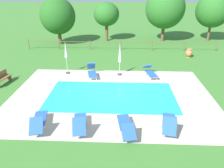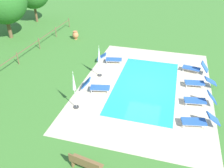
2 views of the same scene
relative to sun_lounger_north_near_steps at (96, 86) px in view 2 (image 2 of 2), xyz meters
name	(u,v)px [view 2 (image 2 of 2)]	position (x,y,z in m)	size (l,w,h in m)	color
ground_plane	(145,86)	(1.60, -3.09, -0.39)	(160.00, 160.00, 0.00)	#3D752D
pool_deck_paving	(145,86)	(1.60, -3.09, -0.39)	(12.58, 8.82, 0.01)	beige
swimming_pool_water	(145,86)	(1.60, -3.09, -0.39)	(7.93, 4.17, 0.01)	#23A8C1
pool_coping_rim	(145,86)	(1.60, -3.09, -0.38)	(8.41, 4.65, 0.01)	beige
sun_lounger_north_near_steps	(96,86)	(0.00, 0.00, 0.00)	(0.97, 1.96, 0.97)	#2856A8
sun_lounger_north_mid	(195,68)	(4.51, -6.42, 0.00)	(0.94, 1.94, 0.99)	#2856A8
sun_lounger_north_far	(200,100)	(0.26, -6.60, 0.00)	(0.87, 1.94, 0.97)	#2856A8
sun_lounger_north_end	(199,121)	(-1.75, -6.50, -0.02)	(0.99, 2.07, 0.85)	#2856A8
sun_lounger_south_near_corner	(110,59)	(4.39, 0.26, -0.03)	(0.99, 2.11, 0.79)	#2856A8
sun_lounger_south_end	(199,82)	(2.45, -6.65, -0.04)	(0.92, 2.13, 0.73)	#2856A8
patio_umbrella_closed_row_west	(74,86)	(-2.01, 0.59, 1.19)	(0.32, 0.32, 2.48)	#383838
patio_umbrella_closed_row_mid_west	(99,57)	(2.08, 0.43, 1.14)	(0.32, 0.32, 2.41)	#383838
wooden_bench_lawn_side	(86,163)	(-6.11, -1.62, 0.07)	(0.68, 1.55, 0.87)	brown
terracotta_urn_near_fence	(75,35)	(8.63, 5.17, 0.05)	(0.61, 0.61, 0.83)	#C67547
perimeter_fence	(17,56)	(2.11, 7.40, 0.30)	(19.88, 0.08, 1.05)	brown
tree_centre	(2,0)	(7.22, 11.83, 3.40)	(4.57, 4.57, 6.10)	brown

